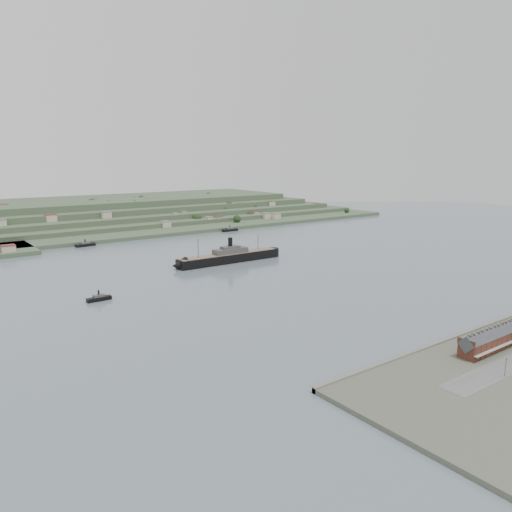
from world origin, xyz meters
TOP-DOWN VIEW (x-y plane):
  - ground at (0.00, 0.00)m, footprint 1400.00×1400.00m
  - terrace_row at (-10.00, -168.02)m, footprint 55.60×9.80m
  - far_peninsula at (27.91, 393.10)m, footprint 760.00×309.00m
  - steamship at (-6.12, 73.30)m, footprint 107.47×13.18m
  - tugboat at (-133.42, 24.68)m, footprint 15.62×4.66m
  - ferry_west at (-77.88, 225.00)m, footprint 20.15×7.27m
  - ferry_east at (98.10, 225.00)m, footprint 20.31×5.94m

SIDE VIEW (x-z plane):
  - ground at x=0.00m, z-range 0.00..0.00m
  - tugboat at x=-133.42m, z-range -1.78..5.18m
  - ferry_west at x=-77.88m, z-range -1.92..5.48m
  - ferry_east at x=98.10m, z-range -1.97..5.62m
  - steamship at x=-6.12m, z-range -8.14..17.67m
  - terrace_row at x=-10.00m, z-range 1.30..12.38m
  - far_peninsula at x=27.91m, z-range -3.12..26.88m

